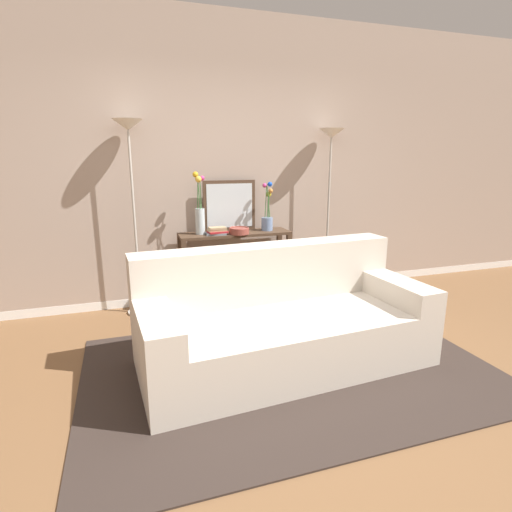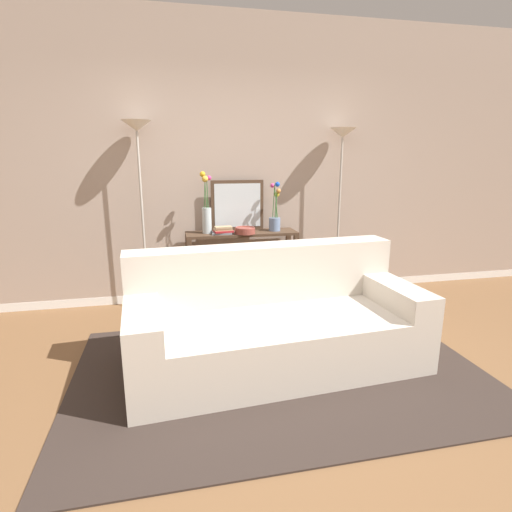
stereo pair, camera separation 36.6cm
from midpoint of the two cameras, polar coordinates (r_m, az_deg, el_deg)
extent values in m
cube|color=brown|center=(2.85, 6.92, -20.08)|extent=(16.00, 16.00, 0.02)
cube|color=white|center=(4.76, -1.77, -4.89)|extent=(12.00, 0.15, 0.09)
cube|color=tan|center=(4.51, -1.91, 13.46)|extent=(12.00, 0.14, 2.91)
cube|color=#332823|center=(3.18, 6.72, -15.79)|extent=(3.00, 1.98, 0.01)
cube|color=beige|center=(3.17, 6.23, -11.72)|extent=(2.24, 1.10, 0.42)
cube|color=beige|center=(3.32, 4.16, -2.37)|extent=(2.19, 0.41, 0.46)
cube|color=beige|center=(2.93, -11.96, -12.23)|extent=(0.31, 0.97, 0.60)
cube|color=beige|center=(3.59, 20.86, -7.87)|extent=(0.31, 0.97, 0.60)
cube|color=#473323|center=(4.32, 0.38, 3.18)|extent=(1.18, 0.34, 0.03)
cube|color=#473323|center=(4.48, 0.37, -4.75)|extent=(1.08, 0.29, 0.01)
cube|color=#473323|center=(4.19, -6.74, -2.81)|extent=(0.05, 0.05, 0.76)
cube|color=#473323|center=(4.43, 7.91, -1.92)|extent=(0.05, 0.05, 0.76)
cube|color=#473323|center=(4.47, -7.10, -1.77)|extent=(0.05, 0.05, 0.76)
cube|color=#473323|center=(4.69, 6.72, -0.99)|extent=(0.05, 0.05, 0.76)
cylinder|color=#B7B2A8|center=(4.45, -12.57, -7.06)|extent=(0.26, 0.26, 0.02)
cylinder|color=#B7B2A8|center=(4.22, -13.21, 4.48)|extent=(0.02, 0.02, 1.78)
cone|color=silver|center=(4.18, -13.94, 17.32)|extent=(0.28, 0.28, 0.10)
cylinder|color=#B7B2A8|center=(4.90, 13.12, -5.16)|extent=(0.26, 0.26, 0.02)
cylinder|color=#B7B2A8|center=(4.69, 13.71, 5.10)|extent=(0.02, 0.02, 1.74)
cone|color=silver|center=(4.65, 14.38, 16.40)|extent=(0.28, 0.28, 0.10)
cube|color=#473323|center=(4.41, -0.23, 7.11)|extent=(0.57, 0.02, 0.54)
cube|color=silver|center=(4.40, -0.20, 7.09)|extent=(0.50, 0.01, 0.47)
cylinder|color=silver|center=(4.25, -4.46, 4.96)|extent=(0.10, 0.10, 0.26)
cylinder|color=#3D7538|center=(4.20, -4.57, 8.71)|extent=(0.02, 0.01, 0.30)
sphere|color=gold|center=(4.17, -4.65, 10.71)|extent=(0.06, 0.06, 0.06)
cylinder|color=#3D7538|center=(4.21, -4.34, 8.78)|extent=(0.02, 0.04, 0.30)
sphere|color=#D0357F|center=(4.19, -4.11, 10.85)|extent=(0.05, 0.05, 0.05)
cylinder|color=#3D7538|center=(4.22, -4.72, 9.03)|extent=(0.03, 0.04, 0.34)
sphere|color=gold|center=(4.22, -5.01, 11.34)|extent=(0.06, 0.06, 0.06)
cylinder|color=#6B84AD|center=(4.40, 5.01, 4.45)|extent=(0.12, 0.12, 0.14)
cylinder|color=#3D7538|center=(4.36, 5.25, 7.64)|extent=(0.05, 0.03, 0.35)
sphere|color=blue|center=(4.33, 5.48, 9.96)|extent=(0.05, 0.05, 0.05)
cylinder|color=#3D7538|center=(4.39, 5.17, 6.96)|extent=(0.02, 0.02, 0.25)
sphere|color=gold|center=(4.40, 5.33, 8.57)|extent=(0.06, 0.06, 0.06)
cylinder|color=#3D7538|center=(4.38, 5.30, 7.21)|extent=(0.01, 0.02, 0.29)
sphere|color=#D8883F|center=(4.37, 5.60, 9.07)|extent=(0.05, 0.05, 0.05)
cylinder|color=#3D7538|center=(4.38, 4.90, 7.58)|extent=(0.03, 0.02, 0.34)
sphere|color=#D23F85|center=(4.38, 4.75, 9.81)|extent=(0.05, 0.05, 0.05)
cylinder|color=brown|center=(4.22, 0.94, 3.52)|extent=(0.21, 0.21, 0.06)
torus|color=brown|center=(4.22, 0.94, 3.96)|extent=(0.20, 0.20, 0.01)
cube|color=slate|center=(4.20, -2.34, 3.21)|extent=(0.21, 0.15, 0.02)
cube|color=maroon|center=(4.20, -2.09, 3.47)|extent=(0.21, 0.15, 0.02)
cube|color=tan|center=(4.20, -2.17, 3.74)|extent=(0.19, 0.12, 0.02)
cube|color=tan|center=(4.19, -2.11, 4.00)|extent=(0.18, 0.11, 0.02)
cube|color=#2D2D33|center=(4.44, -5.46, -6.28)|extent=(0.05, 0.17, 0.10)
cube|color=navy|center=(4.45, -4.76, -6.26)|extent=(0.06, 0.13, 0.10)
cube|color=#236033|center=(4.45, -4.18, -6.13)|extent=(0.03, 0.16, 0.11)
cube|color=slate|center=(4.45, -3.70, -6.01)|extent=(0.05, 0.16, 0.13)
cube|color=#6B3360|center=(4.46, -3.14, -6.10)|extent=(0.04, 0.17, 0.11)
cube|color=#BC3328|center=(4.47, -2.48, -5.96)|extent=(0.06, 0.16, 0.12)
cube|color=gold|center=(4.48, -1.84, -5.96)|extent=(0.04, 0.16, 0.12)
cube|color=silver|center=(4.48, -1.36, -6.00)|extent=(0.03, 0.14, 0.10)
camera|label=1|loc=(0.18, -87.14, 0.70)|focal=28.54mm
camera|label=2|loc=(0.18, 92.86, -0.70)|focal=28.54mm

